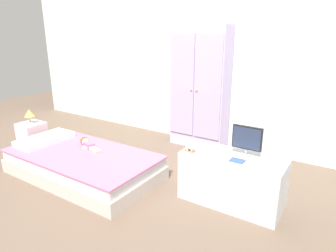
{
  "coord_description": "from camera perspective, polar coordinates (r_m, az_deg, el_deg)",
  "views": [
    {
      "loc": [
        1.91,
        -2.05,
        1.48
      ],
      "look_at": [
        0.32,
        0.39,
        0.56
      ],
      "focal_mm": 31.59,
      "sensor_mm": 36.0,
      "label": 1
    }
  ],
  "objects": [
    {
      "name": "back_wall",
      "position": [
        4.1,
        5.57,
        15.56
      ],
      "size": [
        6.4,
        0.05,
        2.7
      ],
      "primitive_type": "cube",
      "color": "silver",
      "rests_on": "ground_plane"
    },
    {
      "name": "table_lamp",
      "position": [
        4.11,
        -25.25,
        2.13
      ],
      "size": [
        0.13,
        0.13,
        0.18
      ],
      "color": "#B7B2AD",
      "rests_on": "nightstand"
    },
    {
      "name": "wardrobe",
      "position": [
        3.92,
        6.13,
        7.3
      ],
      "size": [
        0.75,
        0.32,
        1.59
      ],
      "color": "silver",
      "rests_on": "ground_plane"
    },
    {
      "name": "ground_plane",
      "position": [
        3.18,
        -8.82,
        -10.75
      ],
      "size": [
        10.0,
        10.0,
        0.02
      ],
      "primitive_type": "cube",
      "color": "brown"
    },
    {
      "name": "tv_stand",
      "position": [
        2.75,
        12.22,
        -10.05
      ],
      "size": [
        0.89,
        0.4,
        0.46
      ],
      "primitive_type": "cube",
      "color": "silver",
      "rests_on": "ground_plane"
    },
    {
      "name": "nightstand",
      "position": [
        4.2,
        -24.7,
        -2.03
      ],
      "size": [
        0.28,
        0.28,
        0.39
      ],
      "primitive_type": "cube",
      "color": "silver",
      "rests_on": "ground_plane"
    },
    {
      "name": "rocking_horse_toy",
      "position": [
        2.67,
        4.42,
        -3.87
      ],
      "size": [
        0.1,
        0.04,
        0.12
      ],
      "color": "#8E6642",
      "rests_on": "tv_stand"
    },
    {
      "name": "bed",
      "position": [
        3.34,
        -16.11,
        -7.1
      ],
      "size": [
        1.65,
        0.87,
        0.26
      ],
      "color": "beige",
      "rests_on": "ground_plane"
    },
    {
      "name": "doll",
      "position": [
        3.43,
        -15.27,
        -3.31
      ],
      "size": [
        0.39,
        0.18,
        0.1
      ],
      "color": "#D6668E",
      "rests_on": "bed"
    },
    {
      "name": "book_blue",
      "position": [
        2.55,
        13.22,
        -6.52
      ],
      "size": [
        0.12,
        0.09,
        0.01
      ],
      "primitive_type": "cube",
      "color": "blue",
      "rests_on": "tv_stand"
    },
    {
      "name": "tv_monitor",
      "position": [
        2.64,
        14.99,
        -2.46
      ],
      "size": [
        0.26,
        0.1,
        0.27
      ],
      "color": "#99999E",
      "rests_on": "tv_stand"
    },
    {
      "name": "pillow",
      "position": [
        3.76,
        -22.62,
        -2.34
      ],
      "size": [
        0.32,
        0.63,
        0.06
      ],
      "primitive_type": "cube",
      "color": "white",
      "rests_on": "bed"
    }
  ]
}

